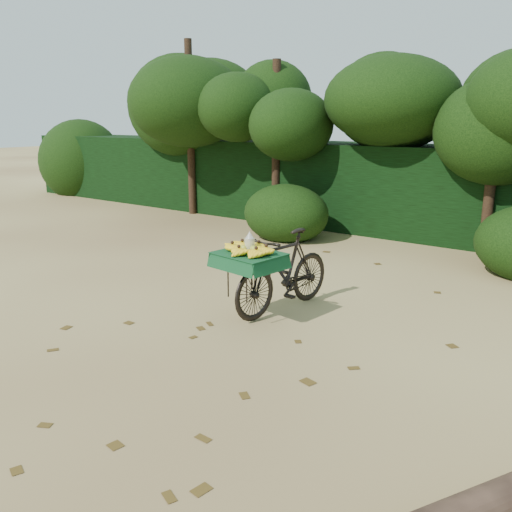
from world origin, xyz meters
The scene contains 6 objects.
ground centered at (0.00, 0.00, 0.00)m, with size 80.00×80.00×0.00m, color tan.
vendor_bicycle centered at (-0.73, 0.82, 0.52)m, with size 0.81×1.80×1.01m.
hedge_backdrop centered at (0.00, 6.30, 0.90)m, with size 26.00×1.80×1.80m, color black.
tree_row centered at (-0.65, 5.50, 2.00)m, with size 14.50×2.00×4.00m, color black, non-canonical shape.
bush_clumps centered at (0.50, 4.30, 0.45)m, with size 8.80×1.70×0.90m, color black, non-canonical shape.
leaf_litter centered at (0.00, 0.65, 0.01)m, with size 7.00×7.30×0.01m, color #4C3714, non-canonical shape.
Camera 1 is at (2.84, -4.47, 2.33)m, focal length 38.00 mm.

